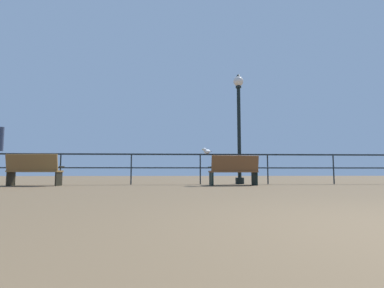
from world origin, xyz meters
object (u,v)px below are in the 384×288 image
object	(u,v)px
bench_far_left	(34,168)
bench_near_left	(234,170)
lamppost_center	(239,118)
seagull_on_rail	(207,151)

from	to	relation	value
bench_far_left	bench_near_left	distance (m)	6.02
bench_near_left	lamppost_center	size ratio (longest dim) A/B	0.39
bench_far_left	lamppost_center	xyz separation A→B (m)	(6.42, 1.07, 1.77)
bench_far_left	bench_near_left	world-z (taller)	bench_far_left
seagull_on_rail	lamppost_center	bearing A→B (deg)	12.42
bench_near_left	seagull_on_rail	world-z (taller)	seagull_on_rail
bench_near_left	lamppost_center	xyz separation A→B (m)	(0.41, 1.07, 1.80)
lamppost_center	seagull_on_rail	size ratio (longest dim) A/B	10.37
lamppost_center	bench_far_left	bearing A→B (deg)	-170.56
bench_far_left	seagull_on_rail	bearing A→B (deg)	8.78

